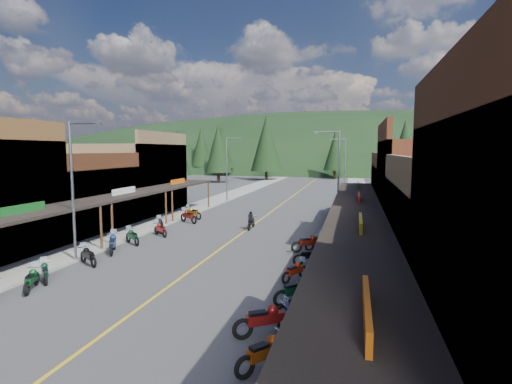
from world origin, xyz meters
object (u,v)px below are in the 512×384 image
Objects in this scene: shop_east_3 at (418,195)px; bike_east_1 at (266,351)px; streetlight_2 at (337,174)px; bike_east_4 at (297,289)px; bike_east_6 at (310,255)px; bike_west_7 at (132,236)px; pedestrian_east_a at (348,250)px; pine_9 at (455,150)px; bike_west_6 at (113,242)px; rider_on_bike at (251,222)px; bike_west_11 at (193,212)px; pine_3 at (335,150)px; bike_east_7 at (309,242)px; bike_west_8 at (160,229)px; shop_west_3 at (132,179)px; pine_2 at (266,143)px; bike_west_4 at (45,271)px; pine_4 at (405,146)px; streetlight_1 at (228,166)px; pine_5 at (476,143)px; bike_east_8 at (320,240)px; pedestrian_east_b at (354,204)px; pine_0 at (148,150)px; shop_west_2 at (68,199)px; bike_east_5 at (295,270)px; pine_1 at (222,147)px; pine_8 at (178,153)px; pine_7 at (201,147)px; bike_east_2 at (265,318)px; bike_east_3 at (298,302)px; pine_10 at (218,148)px; streetlight_3 at (344,165)px; bike_west_5 at (88,255)px; shop_east_2 at (442,196)px; bike_west_3 at (31,278)px; bike_west_10 at (188,216)px; bike_west_9 at (160,224)px.

bike_east_1 is at bearing -106.69° from shop_east_3.
streetlight_2 reaches higher than shop_east_3.
bike_east_4 reaches higher than bike_east_6.
bike_west_7 is 14.53m from pedestrian_east_a.
pine_9 is 4.61× the size of bike_west_6.
shop_east_3 is 5.50× the size of rider_on_bike.
bike_west_6 is 1.04× the size of bike_west_11.
bike_east_4 is 1.12× the size of rider_on_bike.
bike_east_7 is at bearing -88.55° from pine_3.
bike_west_8 is 12.71m from bike_east_6.
shop_west_3 reaches higher than shop_east_3.
shop_west_3 is 32.64m from bike_east_1.
pedestrian_east_a is at bearing -71.74° from bike_west_8.
pine_2 reaches higher than bike_west_4.
bike_west_4 is at bearing -97.70° from pine_3.
streetlight_1 is at bearing -123.29° from pine_4.
bike_west_8 is at bearing -147.75° from bike_west_11.
pine_5 is at bearing 69.68° from pine_9.
bike_east_8 is 1.25× the size of pedestrian_east_b.
pine_0 reaches higher than pedestrian_east_a.
shop_west_2 reaches higher than bike_west_8.
bike_west_11 is 1.19× the size of bike_east_5.
shop_west_3 reaches higher than bike_east_6.
pine_1 reaches higher than pine_8.
pine_7 is 72.04m from bike_west_11.
pine_4 is at bearing 61.42° from shop_west_2.
bike_east_3 is (0.85, 1.88, -0.06)m from bike_east_2.
rider_on_bike is at bearing -67.54° from pine_10.
pine_1 is at bearing 148.74° from bike_east_1.
bike_west_5 is at bearing -109.53° from streetlight_3.
shop_east_2 is 29.03m from streetlight_1.
bike_west_6 is (33.80, -65.69, -5.81)m from pine_0.
pine_4 is 37.37m from pine_10.
bike_west_3 is at bearing -115.17° from bike_west_6.
bike_east_7 is 0.96m from bike_east_8.
rider_on_bike is at bearing -116.98° from pine_5.
pine_9 reaches higher than bike_west_5.
bike_west_10 is (0.45, 8.44, 0.07)m from bike_west_7.
pine_7 reaches higher than streetlight_2.
bike_west_8 is 0.89× the size of bike_east_8.
rider_on_bike is at bearing 163.23° from shop_east_2.
bike_east_3 is at bearing -90.80° from streetlight_3.
streetlight_1 is at bearing 56.94° from bike_west_9.
bike_west_5 is 0.90× the size of bike_east_7.
pine_0 is at bearing -49.75° from pedestrian_east_b.
pine_1 is 58.04m from pine_5.
streetlight_3 reaches higher than bike_west_9.
pine_9 is (10.22, 43.30, 2.86)m from shop_east_2.
bike_west_3 is 0.85× the size of bike_west_6.
bike_west_7 is at bearing -77.12° from pine_10.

